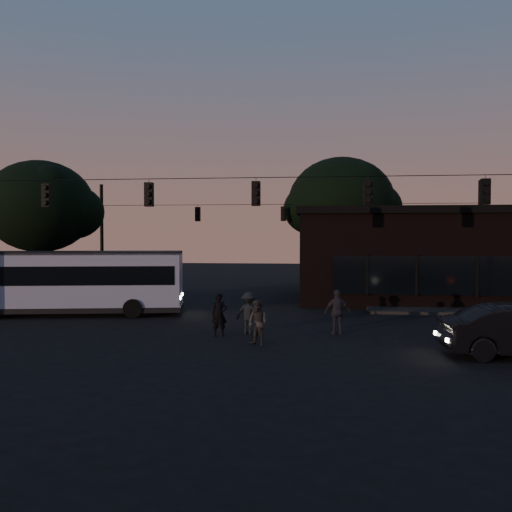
# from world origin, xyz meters

# --- Properties ---
(ground) EXTENTS (120.00, 120.00, 0.00)m
(ground) POSITION_xyz_m (0.00, 0.00, 0.00)
(ground) COLOR black
(ground) RESTS_ON ground
(sidewalk_far_right) EXTENTS (14.00, 10.00, 0.15)m
(sidewalk_far_right) POSITION_xyz_m (12.00, 14.00, 0.07)
(sidewalk_far_right) COLOR black
(sidewalk_far_right) RESTS_ON ground
(sidewalk_far_left) EXTENTS (14.00, 10.00, 0.15)m
(sidewalk_far_left) POSITION_xyz_m (-14.00, 14.00, 0.07)
(sidewalk_far_left) COLOR black
(sidewalk_far_left) RESTS_ON ground
(building) EXTENTS (15.40, 10.41, 5.40)m
(building) POSITION_xyz_m (9.00, 15.97, 2.71)
(building) COLOR black
(building) RESTS_ON ground
(tree_behind) EXTENTS (7.60, 7.60, 9.43)m
(tree_behind) POSITION_xyz_m (4.00, 22.00, 6.19)
(tree_behind) COLOR black
(tree_behind) RESTS_ON ground
(tree_left) EXTENTS (6.40, 6.40, 8.30)m
(tree_left) POSITION_xyz_m (-14.00, 13.00, 5.57)
(tree_left) COLOR black
(tree_left) RESTS_ON ground
(signal_rig_near) EXTENTS (26.24, 0.30, 7.50)m
(signal_rig_near) POSITION_xyz_m (0.00, 4.00, 4.45)
(signal_rig_near) COLOR black
(signal_rig_near) RESTS_ON ground
(signal_rig_far) EXTENTS (26.24, 0.30, 7.50)m
(signal_rig_far) POSITION_xyz_m (0.00, 20.00, 4.20)
(signal_rig_far) COLOR black
(signal_rig_far) RESTS_ON ground
(bus) EXTENTS (11.22, 4.51, 3.08)m
(bus) POSITION_xyz_m (-9.51, 7.03, 1.73)
(bus) COLOR #9197B9
(bus) RESTS_ON ground
(pedestrian_a) EXTENTS (0.67, 0.52, 1.64)m
(pedestrian_a) POSITION_xyz_m (-1.19, 2.12, 0.82)
(pedestrian_a) COLOR black
(pedestrian_a) RESTS_ON ground
(pedestrian_b) EXTENTS (0.98, 0.93, 1.59)m
(pedestrian_b) POSITION_xyz_m (0.47, 0.50, 0.79)
(pedestrian_b) COLOR #302E2C
(pedestrian_b) RESTS_ON ground
(pedestrian_c) EXTENTS (1.10, 0.69, 1.74)m
(pedestrian_c) POSITION_xyz_m (3.29, 3.06, 0.87)
(pedestrian_c) COLOR #292730
(pedestrian_c) RESTS_ON ground
(pedestrian_d) EXTENTS (1.17, 0.84, 1.64)m
(pedestrian_d) POSITION_xyz_m (-0.14, 2.76, 0.82)
(pedestrian_d) COLOR black
(pedestrian_d) RESTS_ON ground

